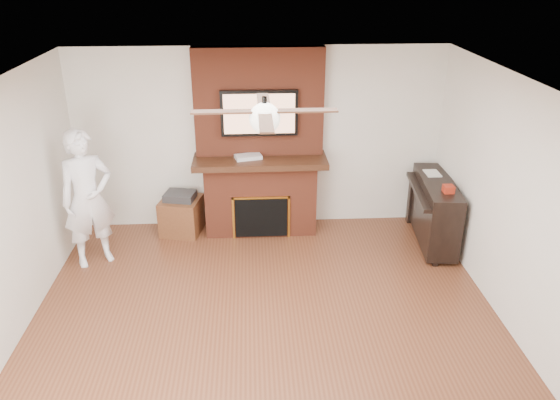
{
  "coord_description": "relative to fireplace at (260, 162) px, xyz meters",
  "views": [
    {
      "loc": [
        -0.12,
        -4.38,
        3.56
      ],
      "look_at": [
        0.18,
        0.9,
        1.17
      ],
      "focal_mm": 35.0,
      "sensor_mm": 36.0,
      "label": 1
    }
  ],
  "objects": [
    {
      "name": "room_shell",
      "position": [
        0.0,
        -2.55,
        0.25
      ],
      "size": [
        5.36,
        5.86,
        2.86
      ],
      "color": "#582D1A",
      "rests_on": "ground"
    },
    {
      "name": "fireplace",
      "position": [
        0.0,
        0.0,
        0.0
      ],
      "size": [
        1.78,
        0.64,
        2.5
      ],
      "color": "brown",
      "rests_on": "ground"
    },
    {
      "name": "tv",
      "position": [
        0.0,
        -0.05,
        0.68
      ],
      "size": [
        1.0,
        0.08,
        0.6
      ],
      "color": "black",
      "rests_on": "fireplace"
    },
    {
      "name": "ceiling_fan",
      "position": [
        -0.0,
        -2.55,
        1.34
      ],
      "size": [
        1.21,
        1.21,
        0.31
      ],
      "color": "black",
      "rests_on": "room_shell"
    },
    {
      "name": "person",
      "position": [
        -2.1,
        -0.81,
        -0.13
      ],
      "size": [
        0.76,
        0.68,
        1.73
      ],
      "primitive_type": "imported",
      "rotation": [
        0.0,
        0.0,
        0.52
      ],
      "color": "white",
      "rests_on": "ground"
    },
    {
      "name": "side_table",
      "position": [
        -1.1,
        -0.07,
        -0.72
      ],
      "size": [
        0.61,
        0.61,
        0.6
      ],
      "rotation": [
        0.0,
        0.0,
        -0.2
      ],
      "color": "#593019",
      "rests_on": "ground"
    },
    {
      "name": "piano",
      "position": [
        2.28,
        -0.55,
        -0.52
      ],
      "size": [
        0.63,
        1.38,
        0.97
      ],
      "rotation": [
        0.0,
        0.0,
        -0.1
      ],
      "color": "black",
      "rests_on": "ground"
    },
    {
      "name": "cable_box",
      "position": [
        -0.16,
        -0.1,
        0.11
      ],
      "size": [
        0.38,
        0.27,
        0.05
      ],
      "primitive_type": "cube",
      "rotation": [
        0.0,
        0.0,
        0.25
      ],
      "color": "silver",
      "rests_on": "fireplace"
    },
    {
      "name": "candle_orange",
      "position": [
        -0.1,
        -0.21,
        -0.94
      ],
      "size": [
        0.06,
        0.06,
        0.12
      ],
      "primitive_type": "cylinder",
      "color": "orange",
      "rests_on": "ground"
    },
    {
      "name": "candle_green",
      "position": [
        0.07,
        -0.21,
        -0.95
      ],
      "size": [
        0.08,
        0.08,
        0.09
      ],
      "primitive_type": "cylinder",
      "color": "#357D32",
      "rests_on": "ground"
    },
    {
      "name": "candle_cream",
      "position": [
        0.04,
        -0.23,
        -0.94
      ],
      "size": [
        0.08,
        0.08,
        0.12
      ],
      "primitive_type": "cylinder",
      "color": "#BFAD98",
      "rests_on": "ground"
    },
    {
      "name": "candle_blue",
      "position": [
        0.2,
        -0.2,
        -0.96
      ],
      "size": [
        0.06,
        0.06,
        0.07
      ],
      "primitive_type": "cylinder",
      "color": "#33479A",
      "rests_on": "ground"
    }
  ]
}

